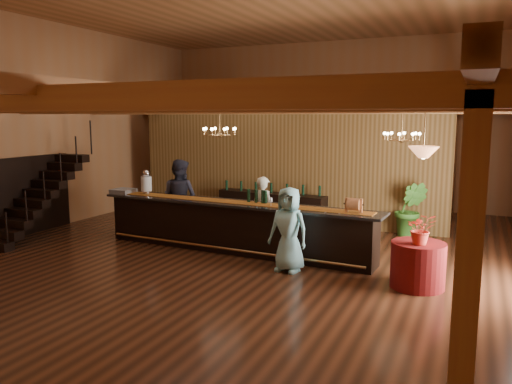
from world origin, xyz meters
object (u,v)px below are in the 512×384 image
at_px(chandelier_left, 220,131).
at_px(staff_second, 180,198).
at_px(round_table, 418,265).
at_px(chandelier_right, 402,136).
at_px(floor_plant, 410,209).
at_px(bartender, 263,211).
at_px(raffle_drum, 354,204).
at_px(tasting_bar, 234,226).
at_px(guest, 289,229).
at_px(pendant_lamp, 423,152).
at_px(backbar_shelf, 271,209).
at_px(beverage_dispenser, 146,183).

relative_size(chandelier_left, staff_second, 0.41).
distance_m(round_table, staff_second, 6.12).
bearing_deg(chandelier_right, staff_second, -167.40).
bearing_deg(chandelier_right, chandelier_left, -164.25).
distance_m(staff_second, floor_plant, 5.79).
relative_size(bartender, staff_second, 0.83).
distance_m(raffle_drum, bartender, 2.63).
bearing_deg(bartender, raffle_drum, 175.52).
distance_m(tasting_bar, guest, 1.86).
relative_size(raffle_drum, floor_plant, 0.24).
bearing_deg(pendant_lamp, backbar_shelf, 138.97).
height_order(beverage_dispenser, round_table, beverage_dispenser).
xyz_separation_m(raffle_drum, staff_second, (-4.58, 0.87, -0.31)).
xyz_separation_m(pendant_lamp, bartender, (-3.69, 1.68, -1.59)).
bearing_deg(floor_plant, backbar_shelf, -178.70).
bearing_deg(chandelier_left, floor_plant, 29.17).
height_order(bartender, staff_second, staff_second).
bearing_deg(floor_plant, bartender, -144.69).
height_order(chandelier_right, bartender, chandelier_right).
distance_m(round_table, pendant_lamp, 1.99).
bearing_deg(staff_second, pendant_lamp, 169.10).
height_order(tasting_bar, beverage_dispenser, beverage_dispenser).
bearing_deg(chandelier_left, round_table, -18.04).
bearing_deg(floor_plant, beverage_dispenser, -154.35).
relative_size(raffle_drum, pendant_lamp, 0.38).
distance_m(chandelier_right, bartender, 3.58).
distance_m(beverage_dispenser, floor_plant, 6.60).
relative_size(beverage_dispenser, round_table, 0.64).
height_order(chandelier_left, guest, chandelier_left).
xyz_separation_m(tasting_bar, pendant_lamp, (4.04, -0.85, 1.84)).
relative_size(round_table, staff_second, 0.48).
relative_size(tasting_bar, bartender, 4.15).
distance_m(chandelier_left, floor_plant, 5.14).
xyz_separation_m(pendant_lamp, staff_second, (-5.90, 1.53, -1.42)).
distance_m(raffle_drum, chandelier_left, 3.81).
bearing_deg(backbar_shelf, round_table, -34.66).
bearing_deg(raffle_drum, beverage_dispenser, 175.97).
height_order(raffle_drum, bartender, bartender).
bearing_deg(backbar_shelf, tasting_bar, -77.69).
bearing_deg(backbar_shelf, chandelier_left, -94.11).
bearing_deg(beverage_dispenser, chandelier_left, 16.54).
distance_m(bartender, guest, 2.13).
height_order(guest, floor_plant, guest).
bearing_deg(tasting_bar, beverage_dispenser, 178.74).
xyz_separation_m(raffle_drum, bartender, (-2.37, 1.03, -0.48)).
relative_size(pendant_lamp, bartender, 0.56).
distance_m(round_table, bartender, 4.08).
xyz_separation_m(beverage_dispenser, chandelier_right, (5.79, 1.66, 1.17)).
bearing_deg(guest, pendant_lamp, 8.21).
height_order(tasting_bar, bartender, bartender).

